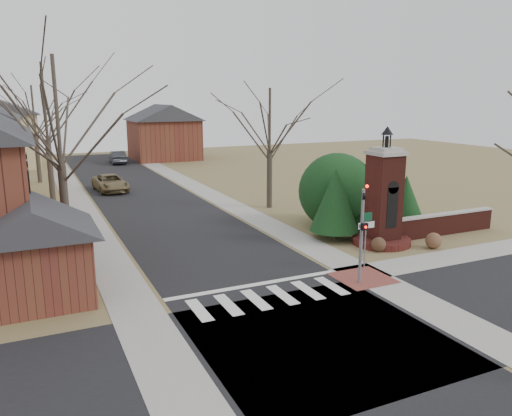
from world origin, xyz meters
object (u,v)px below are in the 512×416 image
sign_post (366,229)px  distant_car (117,157)px  pickup_truck (110,183)px  brick_gate_monument (383,206)px  traffic_signal_pole (362,226)px

sign_post → distant_car: size_ratio=0.59×
pickup_truck → distant_car: 18.67m
sign_post → distant_car: (-3.99, 43.87, -1.18)m
brick_gate_monument → distant_car: size_ratio=1.39×
traffic_signal_pole → pickup_truck: (-6.39, 26.99, -1.87)m
traffic_signal_pole → sign_post: traffic_signal_pole is taller
sign_post → brick_gate_monument: brick_gate_monument is taller
pickup_truck → distant_car: (3.69, 18.30, 0.05)m
traffic_signal_pole → pickup_truck: size_ratio=0.87×
brick_gate_monument → sign_post: bearing=-138.6°
sign_post → distant_car: 44.07m
brick_gate_monument → pickup_truck: 25.19m
sign_post → traffic_signal_pole: bearing=-132.4°
traffic_signal_pole → brick_gate_monument: bearing=43.2°
traffic_signal_pole → sign_post: (1.29, 1.41, -0.64)m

